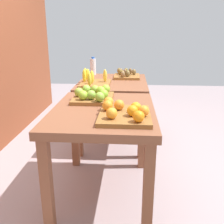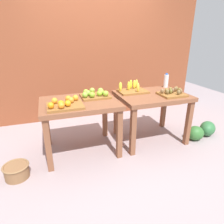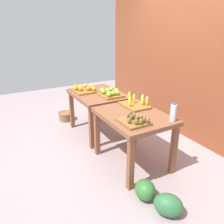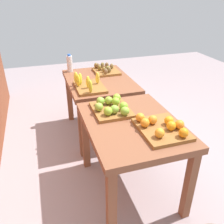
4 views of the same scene
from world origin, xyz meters
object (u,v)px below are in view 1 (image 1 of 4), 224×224
at_px(display_table_right, 113,90).
at_px(water_bottle, 93,66).
at_px(watermelon_pile, 132,111).
at_px(display_table_left, 103,122).
at_px(orange_bin, 124,113).
at_px(banana_crate, 94,81).
at_px(kiwi_bin, 126,75).
at_px(apple_bin, 94,95).

xyz_separation_m(display_table_right, water_bottle, (0.43, 0.30, 0.23)).
distance_m(display_table_right, watermelon_pile, 1.04).
bearing_deg(water_bottle, display_table_left, -169.04).
distance_m(orange_bin, watermelon_pile, 2.29).
xyz_separation_m(banana_crate, watermelon_pile, (1.10, -0.43, -0.69)).
xyz_separation_m(display_table_left, water_bottle, (1.55, 0.30, 0.23)).
bearing_deg(kiwi_bin, banana_crate, 144.62).
height_order(banana_crate, water_bottle, water_bottle).
relative_size(display_table_right, banana_crate, 2.35).
bearing_deg(banana_crate, display_table_right, -38.25).
height_order(apple_bin, kiwi_bin, apple_bin).
xyz_separation_m(water_bottle, watermelon_pile, (0.43, -0.54, -0.76)).
bearing_deg(apple_bin, water_bottle, 8.24).
relative_size(display_table_right, orange_bin, 2.36).
height_order(display_table_right, kiwi_bin, kiwi_bin).
xyz_separation_m(display_table_left, display_table_right, (1.12, 0.00, 0.00)).
relative_size(apple_bin, water_bottle, 1.68).
bearing_deg(display_table_right, banana_crate, 141.75).
bearing_deg(orange_bin, banana_crate, 18.72).
bearing_deg(water_bottle, watermelon_pile, -51.27).
height_order(display_table_left, display_table_right, same).
xyz_separation_m(orange_bin, apple_bin, (0.45, 0.28, 0.01)).
relative_size(display_table_right, apple_bin, 2.59).
height_order(orange_bin, watermelon_pile, orange_bin).
height_order(display_table_right, orange_bin, orange_bin).
bearing_deg(display_table_right, watermelon_pile, -15.57).
distance_m(display_table_left, display_table_right, 1.12).
xyz_separation_m(display_table_right, orange_bin, (-1.33, -0.17, 0.15)).
relative_size(display_table_left, orange_bin, 2.36).
distance_m(apple_bin, kiwi_bin, 1.15).
height_order(kiwi_bin, watermelon_pile, kiwi_bin).
bearing_deg(water_bottle, banana_crate, -171.19).
relative_size(orange_bin, kiwi_bin, 1.22).
bearing_deg(watermelon_pile, banana_crate, 158.56).
distance_m(kiwi_bin, watermelon_pile, 0.92).
bearing_deg(banana_crate, orange_bin, -161.28).
height_order(display_table_right, apple_bin, apple_bin).
bearing_deg(kiwi_bin, apple_bin, 166.68).
xyz_separation_m(kiwi_bin, watermelon_pile, (0.61, -0.09, -0.68)).
distance_m(display_table_left, watermelon_pile, 2.06).
bearing_deg(watermelon_pile, water_bottle, 128.73).
bearing_deg(display_table_left, watermelon_pile, -6.89).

